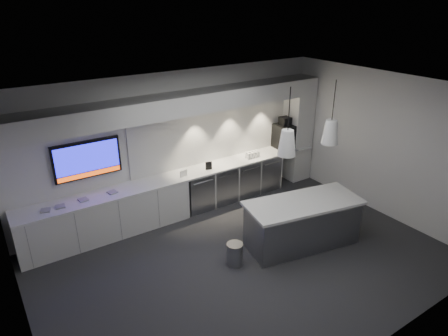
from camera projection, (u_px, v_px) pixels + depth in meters
floor at (246, 261)px, 7.14m from camera, size 7.00×7.00×0.00m
ceiling at (250, 95)px, 5.94m from camera, size 7.00×7.00×0.00m
wall_back at (177, 142)px, 8.45m from camera, size 7.00×0.00×7.00m
wall_front at (376, 264)px, 4.63m from camera, size 7.00×0.00×7.00m
wall_left at (13, 256)px, 4.76m from camera, size 0.00×7.00×7.00m
wall_right at (382, 145)px, 8.32m from camera, size 0.00×7.00×7.00m
back_counter at (186, 174)px, 8.45m from camera, size 6.80×0.65×0.04m
left_base_cabinets at (107, 216)px, 7.74m from camera, size 3.30×0.63×0.86m
fridge_unit_a at (196, 191)px, 8.76m from camera, size 0.60×0.61×0.85m
fridge_unit_b at (220, 184)px, 9.08m from camera, size 0.60×0.61×0.85m
fridge_unit_c at (243, 177)px, 9.40m from camera, size 0.60×0.61×0.85m
fridge_unit_d at (264, 171)px, 9.72m from camera, size 0.60×0.61×0.85m
backsplash at (225, 131)px, 9.02m from camera, size 4.60×0.03×1.30m
soffit at (182, 104)px, 7.86m from camera, size 6.90×0.60×0.40m
column at (298, 129)px, 9.93m from camera, size 0.55×0.55×2.60m
wall_tv at (87, 159)px, 7.42m from camera, size 1.25×0.07×0.72m
island at (302, 223)px, 7.45m from camera, size 2.28×1.32×0.91m
bin at (235, 254)px, 6.98m from camera, size 0.34×0.34×0.41m
coffee_machine at (284, 135)px, 9.74m from camera, size 0.46×0.62×0.78m
sign_black at (209, 166)px, 8.59m from camera, size 0.14×0.06×0.18m
sign_white at (184, 173)px, 8.28m from camera, size 0.18×0.06×0.14m
cup_cluster at (253, 155)px, 9.25m from camera, size 0.35×0.16×0.14m
tray_a at (45, 210)px, 6.97m from camera, size 0.20×0.20×0.02m
tray_b at (60, 206)px, 7.10m from camera, size 0.18×0.18×0.02m
tray_c at (83, 200)px, 7.33m from camera, size 0.18×0.18×0.02m
tray_d at (112, 192)px, 7.61m from camera, size 0.19×0.19×0.02m
pendant_left at (287, 143)px, 6.51m from camera, size 0.30×0.30×1.13m
pendant_right at (331, 132)px, 7.03m from camera, size 0.30×0.30×1.13m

